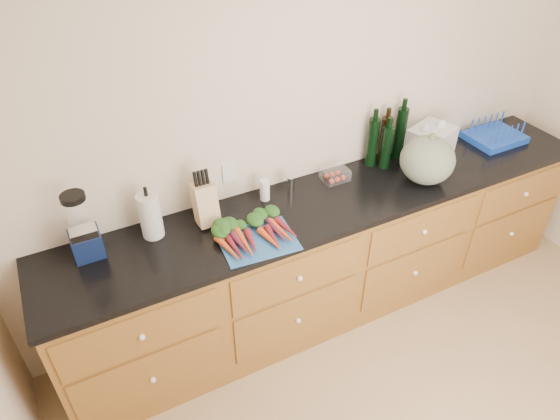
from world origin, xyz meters
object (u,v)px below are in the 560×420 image
squash (427,160)px  blender_appliance (82,229)px  paper_towel (150,216)px  tomato_box (335,174)px  carrots (254,232)px  knife_block (205,204)px  dish_rack (495,135)px  cutting_board (258,241)px

squash → blender_appliance: size_ratio=0.89×
paper_towel → tomato_box: paper_towel is taller
squash → carrots: bearing=-179.3°
blender_appliance → paper_towel: size_ratio=1.44×
carrots → squash: size_ratio=1.22×
knife_block → dish_rack: bearing=-1.6°
knife_block → dish_rack: (2.19, -0.06, -0.08)m
squash → knife_block: squash is taller
blender_appliance → tomato_box: bearing=0.4°
blender_appliance → dish_rack: (2.85, -0.08, -0.13)m
cutting_board → paper_towel: (-0.49, 0.32, 0.13)m
cutting_board → blender_appliance: (-0.84, 0.32, 0.16)m
paper_towel → knife_block: (0.31, -0.02, -0.01)m
cutting_board → blender_appliance: bearing=159.2°
paper_towel → cutting_board: bearing=-33.2°
carrots → tomato_box: bearing=21.9°
knife_block → squash: bearing=-9.8°
tomato_box → dish_rack: 1.31m
squash → paper_towel: 1.71m
dish_rack → carrots: bearing=-174.5°
carrots → tomato_box: (0.70, 0.28, 0.00)m
blender_appliance → knife_block: (0.65, -0.02, -0.05)m
knife_block → dish_rack: size_ratio=0.64×
cutting_board → knife_block: 0.37m
paper_towel → dish_rack: bearing=-1.8°
blender_appliance → dish_rack: blender_appliance is taller
knife_block → dish_rack: 2.19m
knife_block → tomato_box: (0.88, 0.03, -0.08)m
blender_appliance → dish_rack: bearing=-1.6°
carrots → tomato_box: 0.76m
carrots → blender_appliance: (-0.84, 0.27, 0.13)m
cutting_board → carrots: size_ratio=0.97×
carrots → squash: squash is taller
knife_block → tomato_box: size_ratio=1.48×
tomato_box → blender_appliance: bearing=-179.6°
blender_appliance → cutting_board: bearing=-20.8°
cutting_board → carrots: 0.06m
squash → tomato_box: squash is taller
cutting_board → squash: squash is taller
cutting_board → tomato_box: size_ratio=2.48×
cutting_board → blender_appliance: 0.91m
squash → tomato_box: (-0.50, 0.27, -0.12)m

